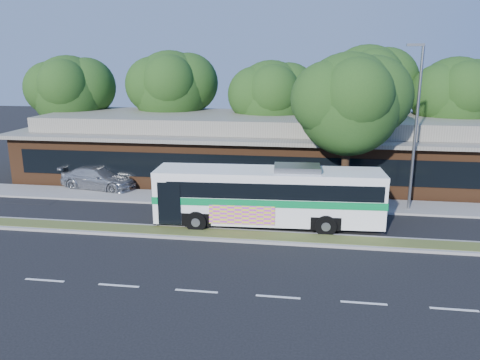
{
  "coord_description": "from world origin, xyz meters",
  "views": [
    {
      "loc": [
        3.86,
        -20.22,
        8.24
      ],
      "look_at": [
        0.33,
        3.79,
        2.0
      ],
      "focal_mm": 35.0,
      "sensor_mm": 36.0,
      "label": 1
    }
  ],
  "objects_px": {
    "transit_bus": "(269,192)",
    "sedan": "(99,178)",
    "sidewalk_tree": "(356,102)",
    "lamp_post": "(416,124)"
  },
  "relations": [
    {
      "from": "sedan",
      "to": "lamp_post",
      "type": "bearing_deg",
      "value": -85.11
    },
    {
      "from": "transit_bus",
      "to": "sedan",
      "type": "bearing_deg",
      "value": 152.28
    },
    {
      "from": "sedan",
      "to": "sidewalk_tree",
      "type": "bearing_deg",
      "value": -84.97
    },
    {
      "from": "transit_bus",
      "to": "sidewalk_tree",
      "type": "height_order",
      "value": "sidewalk_tree"
    },
    {
      "from": "lamp_post",
      "to": "sedan",
      "type": "height_order",
      "value": "lamp_post"
    },
    {
      "from": "sedan",
      "to": "sidewalk_tree",
      "type": "relative_size",
      "value": 0.59
    },
    {
      "from": "transit_bus",
      "to": "sidewalk_tree",
      "type": "bearing_deg",
      "value": 39.08
    },
    {
      "from": "sidewalk_tree",
      "to": "sedan",
      "type": "bearing_deg",
      "value": 174.78
    },
    {
      "from": "lamp_post",
      "to": "sidewalk_tree",
      "type": "xyz_separation_m",
      "value": [
        -3.16,
        0.34,
        1.11
      ]
    },
    {
      "from": "sidewalk_tree",
      "to": "transit_bus",
      "type": "bearing_deg",
      "value": -138.09
    }
  ]
}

